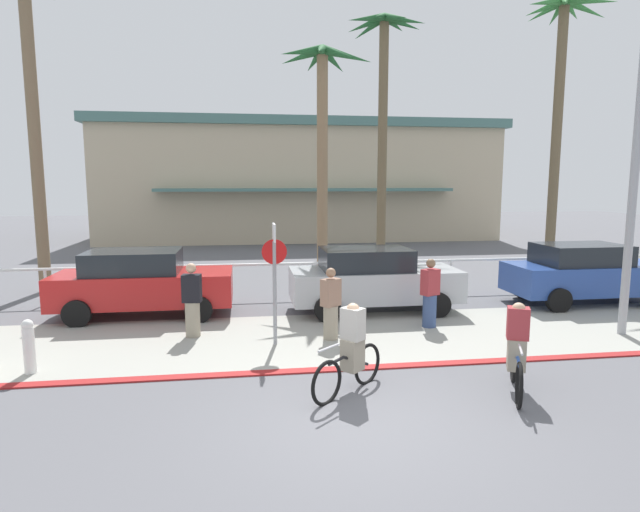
# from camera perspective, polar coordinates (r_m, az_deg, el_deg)

# --- Properties ---
(ground_plane) EXTENTS (80.00, 80.00, 0.00)m
(ground_plane) POSITION_cam_1_polar(r_m,az_deg,el_deg) (17.29, -2.78, -3.35)
(ground_plane) COLOR #5B5B60
(sidewalk_strip) EXTENTS (44.00, 4.00, 0.02)m
(sidewalk_strip) POSITION_cam_1_polar(r_m,az_deg,el_deg) (11.69, -0.00, -8.85)
(sidewalk_strip) COLOR #9E9E93
(sidewalk_strip) RESTS_ON ground
(curb_paint) EXTENTS (44.00, 0.24, 0.03)m
(curb_paint) POSITION_cam_1_polar(r_m,az_deg,el_deg) (9.82, 1.72, -12.16)
(curb_paint) COLOR maroon
(curb_paint) RESTS_ON ground
(building_backdrop) EXTENTS (23.51, 12.44, 6.97)m
(building_backdrop) POSITION_cam_1_polar(r_m,az_deg,el_deg) (34.55, -2.61, 8.16)
(building_backdrop) COLOR #BCAD8E
(building_backdrop) RESTS_ON ground
(rail_fence) EXTENTS (23.83, 0.08, 1.04)m
(rail_fence) POSITION_cam_1_polar(r_m,az_deg,el_deg) (15.67, -2.27, -1.40)
(rail_fence) COLOR white
(rail_fence) RESTS_ON ground
(stop_sign_bike_lane) EXTENTS (0.52, 0.56, 2.56)m
(stop_sign_bike_lane) POSITION_cam_1_polar(r_m,az_deg,el_deg) (10.89, -4.96, -1.12)
(stop_sign_bike_lane) COLOR gray
(stop_sign_bike_lane) RESTS_ON ground
(bollard_3) EXTENTS (0.20, 0.20, 1.00)m
(bollard_3) POSITION_cam_1_polar(r_m,az_deg,el_deg) (10.78, -29.03, -8.54)
(bollard_3) COLOR white
(bollard_3) RESTS_ON ground
(palm_tree_1) EXTENTS (2.89, 3.28, 9.85)m
(palm_tree_1) POSITION_cam_1_polar(r_m,az_deg,el_deg) (18.73, -28.96, 19.05)
(palm_tree_1) COLOR #756047
(palm_tree_1) RESTS_ON ground
(palm_tree_2) EXTENTS (3.15, 2.89, 7.76)m
(palm_tree_2) POSITION_cam_1_polar(r_m,az_deg,el_deg) (17.70, 0.27, 15.42)
(palm_tree_2) COLOR #846B4C
(palm_tree_2) RESTS_ON ground
(palm_tree_3) EXTENTS (3.02, 3.52, 9.68)m
(palm_tree_3) POSITION_cam_1_polar(r_m,az_deg,el_deg) (21.19, 6.89, 18.32)
(palm_tree_3) COLOR brown
(palm_tree_3) RESTS_ON ground
(palm_tree_4) EXTENTS (3.50, 3.18, 10.04)m
(palm_tree_4) POSITION_cam_1_polar(r_m,az_deg,el_deg) (22.18, 24.71, 17.86)
(palm_tree_4) COLOR brown
(palm_tree_4) RESTS_ON ground
(car_red_1) EXTENTS (4.40, 2.02, 1.69)m
(car_red_1) POSITION_cam_1_polar(r_m,az_deg,el_deg) (14.14, -18.72, -2.73)
(car_red_1) COLOR red
(car_red_1) RESTS_ON ground
(car_silver_2) EXTENTS (4.40, 2.02, 1.69)m
(car_silver_2) POSITION_cam_1_polar(r_m,az_deg,el_deg) (13.93, 5.71, -2.50)
(car_silver_2) COLOR #B2B7BC
(car_silver_2) RESTS_ON ground
(car_blue_3) EXTENTS (4.40, 2.02, 1.69)m
(car_blue_3) POSITION_cam_1_polar(r_m,az_deg,el_deg) (16.56, 26.84, -1.65)
(car_blue_3) COLOR #284793
(car_blue_3) RESTS_ON ground
(cyclist_black_0) EXTENTS (1.39, 1.26, 1.50)m
(cyclist_black_0) POSITION_cam_1_polar(r_m,az_deg,el_deg) (8.67, 3.36, -10.18)
(cyclist_black_0) COLOR black
(cyclist_black_0) RESTS_ON ground
(cyclist_blue_1) EXTENTS (0.80, 1.69, 1.50)m
(cyclist_blue_1) POSITION_cam_1_polar(r_m,az_deg,el_deg) (9.25, 20.57, -9.51)
(cyclist_blue_1) COLOR black
(cyclist_blue_1) RESTS_ON ground
(pedestrian_0) EXTENTS (0.48, 0.45, 1.59)m
(pedestrian_0) POSITION_cam_1_polar(r_m,az_deg,el_deg) (11.38, 1.17, -5.58)
(pedestrian_0) COLOR gray
(pedestrian_0) RESTS_ON ground
(pedestrian_1) EXTENTS (0.43, 0.36, 1.66)m
(pedestrian_1) POSITION_cam_1_polar(r_m,az_deg,el_deg) (11.91, -13.69, -5.02)
(pedestrian_1) COLOR gray
(pedestrian_1) RESTS_ON ground
(pedestrian_2) EXTENTS (0.47, 0.43, 1.64)m
(pedestrian_2) POSITION_cam_1_polar(r_m,az_deg,el_deg) (12.60, 11.83, -4.29)
(pedestrian_2) COLOR #384C7A
(pedestrian_2) RESTS_ON ground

